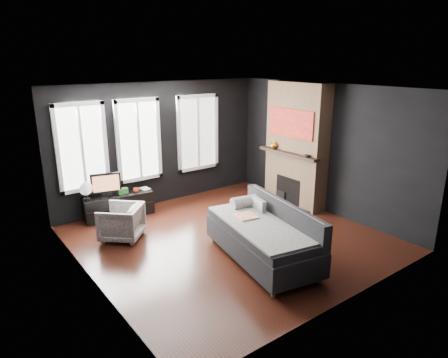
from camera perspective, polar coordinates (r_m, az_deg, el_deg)
floor at (r=7.40m, az=0.78°, el=-8.48°), size 5.00×5.00×0.00m
ceiling at (r=6.71m, az=0.87°, el=12.85°), size 5.00×5.00×0.00m
wall_back at (r=8.99m, az=-8.97°, el=4.99°), size 5.00×0.02×2.70m
wall_left at (r=5.82m, az=-19.10°, el=-2.32°), size 0.02×5.00×2.70m
wall_right at (r=8.64m, az=14.12°, el=4.21°), size 0.02×5.00×2.70m
windows at (r=8.60m, az=-11.85°, el=11.26°), size 4.00×0.16×1.76m
fireplace at (r=8.88m, az=10.31°, el=4.78°), size 0.70×1.62×2.70m
sofa at (r=6.50m, az=5.42°, el=-7.73°), size 1.48×2.36×0.94m
stripe_pillow at (r=6.94m, az=5.00°, el=-4.24°), size 0.15×0.36×0.35m
armchair at (r=7.50m, az=-14.47°, el=-5.76°), size 0.94×0.94×0.71m
media_console at (r=8.59m, az=-14.87°, el=-3.64°), size 1.45×0.59×0.48m
monitor at (r=8.40m, az=-16.52°, el=-0.55°), size 0.62×0.27×0.54m
desk_fan at (r=8.31m, az=-19.12°, el=-1.58°), size 0.27×0.27×0.38m
mug at (r=8.54m, az=-12.46°, el=-1.45°), size 0.14×0.13×0.12m
book at (r=8.64m, az=-11.73°, el=-0.80°), size 0.17×0.03×0.23m
storage_box at (r=8.51m, az=-14.28°, el=-1.66°), size 0.21×0.14×0.11m
mantel_vase at (r=9.02m, az=7.12°, el=4.92°), size 0.24×0.24×0.18m
mantel_clock at (r=8.36m, az=11.83°, el=3.24°), size 0.15×0.15×0.04m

